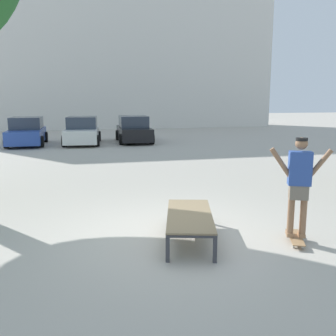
{
  "coord_description": "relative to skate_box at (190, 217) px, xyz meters",
  "views": [
    {
      "loc": [
        -1.6,
        -6.24,
        2.37
      ],
      "look_at": [
        0.27,
        1.12,
        1.0
      ],
      "focal_mm": 39.95,
      "sensor_mm": 36.0,
      "label": 1
    }
  ],
  "objects": [
    {
      "name": "car_black",
      "position": [
        1.56,
        15.7,
        0.28
      ],
      "size": [
        2.07,
        4.27,
        1.5
      ],
      "color": "black",
      "rests_on": "ground"
    },
    {
      "name": "car_white",
      "position": [
        -1.36,
        15.42,
        0.28
      ],
      "size": [
        2.23,
        4.35,
        1.5
      ],
      "color": "silver",
      "rests_on": "ground"
    },
    {
      "name": "car_blue",
      "position": [
        -4.29,
        15.63,
        0.28
      ],
      "size": [
        1.96,
        4.22,
        1.5
      ],
      "color": "#28479E",
      "rests_on": "ground"
    },
    {
      "name": "ground_plane",
      "position": [
        -0.27,
        0.38,
        -0.41
      ],
      "size": [
        120.0,
        120.0,
        0.0
      ],
      "primitive_type": "plane",
      "color": "#B2AA9E"
    },
    {
      "name": "building_facade",
      "position": [
        0.48,
        27.73,
        6.73
      ],
      "size": [
        30.73,
        4.0,
        14.3
      ],
      "primitive_type": "cube",
      "color": "silver",
      "rests_on": "ground"
    },
    {
      "name": "skateboard",
      "position": [
        1.72,
        -0.55,
        -0.34
      ],
      "size": [
        0.51,
        0.81,
        0.09
      ],
      "color": "#9E754C",
      "rests_on": "ground"
    },
    {
      "name": "skate_box",
      "position": [
        0.0,
        0.0,
        0.0
      ],
      "size": [
        1.25,
        2.04,
        0.46
      ],
      "color": "#38383D",
      "rests_on": "ground"
    },
    {
      "name": "skater",
      "position": [
        1.72,
        -0.54,
        0.66
      ],
      "size": [
        0.94,
        0.49,
        1.69
      ],
      "color": "#8E6647",
      "rests_on": "skateboard"
    }
  ]
}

